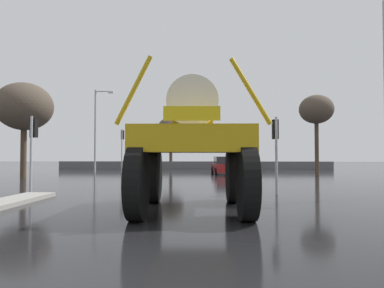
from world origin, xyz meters
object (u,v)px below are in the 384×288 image
(sedan_ahead, at_px, (224,166))
(oversize_sprayer, at_px, (193,145))
(bare_tree_left, at_px, (24,107))
(traffic_signal_far_left, at_px, (122,141))
(streetlight_far_left, at_px, (97,126))
(bare_tree_far_center, at_px, (171,129))
(traffic_signal_near_left, at_px, (33,137))
(bare_tree_right, at_px, (316,110))
(traffic_signal_near_right, at_px, (276,138))

(sedan_ahead, bearing_deg, oversize_sprayer, 168.84)
(sedan_ahead, relative_size, bare_tree_left, 0.62)
(sedan_ahead, distance_m, traffic_signal_far_left, 9.64)
(sedan_ahead, bearing_deg, bare_tree_left, 106.33)
(streetlight_far_left, distance_m, bare_tree_far_center, 11.76)
(oversize_sprayer, height_order, bare_tree_far_center, bare_tree_far_center)
(oversize_sprayer, xyz_separation_m, traffic_signal_near_left, (-7.32, 4.40, 0.50))
(traffic_signal_far_left, bearing_deg, bare_tree_left, -126.74)
(streetlight_far_left, distance_m, bare_tree_right, 19.66)
(sedan_ahead, xyz_separation_m, traffic_signal_far_left, (-9.29, 1.27, 2.23))
(sedan_ahead, distance_m, traffic_signal_near_right, 15.19)
(traffic_signal_near_left, xyz_separation_m, bare_tree_left, (-5.47, 9.10, 2.65))
(sedan_ahead, bearing_deg, streetlight_far_left, 75.37)
(sedan_ahead, bearing_deg, traffic_signal_near_left, 142.87)
(oversize_sprayer, height_order, streetlight_far_left, streetlight_far_left)
(traffic_signal_far_left, distance_m, bare_tree_right, 17.10)
(traffic_signal_far_left, xyz_separation_m, bare_tree_right, (16.57, -3.58, 2.28))
(oversize_sprayer, relative_size, bare_tree_far_center, 0.87)
(traffic_signal_near_right, xyz_separation_m, bare_tree_far_center, (-7.47, 27.02, 2.43))
(traffic_signal_far_left, height_order, bare_tree_left, bare_tree_left)
(bare_tree_left, distance_m, bare_tree_far_center, 19.93)
(oversize_sprayer, bearing_deg, traffic_signal_near_right, -39.36)
(traffic_signal_near_left, bearing_deg, streetlight_far_left, 99.15)
(bare_tree_left, xyz_separation_m, bare_tree_far_center, (8.71, 17.92, -0.30))
(oversize_sprayer, relative_size, bare_tree_left, 0.80)
(oversize_sprayer, bearing_deg, streetlight_far_left, 23.45)
(traffic_signal_near_left, bearing_deg, traffic_signal_near_right, 0.01)
(traffic_signal_far_left, bearing_deg, bare_tree_right, -12.20)
(sedan_ahead, distance_m, streetlight_far_left, 12.60)
(oversize_sprayer, relative_size, sedan_ahead, 1.29)
(bare_tree_right, bearing_deg, streetlight_far_left, 167.67)
(traffic_signal_far_left, relative_size, streetlight_far_left, 0.51)
(traffic_signal_near_left, height_order, bare_tree_far_center, bare_tree_far_center)
(traffic_signal_near_right, height_order, streetlight_far_left, streetlight_far_left)
(sedan_ahead, relative_size, streetlight_far_left, 0.54)
(oversize_sprayer, xyz_separation_m, bare_tree_left, (-12.79, 13.50, 3.15))
(traffic_signal_near_right, relative_size, streetlight_far_left, 0.42)
(traffic_signal_far_left, bearing_deg, sedan_ahead, -7.77)
(streetlight_far_left, relative_size, bare_tree_right, 1.22)
(oversize_sprayer, relative_size, traffic_signal_near_right, 1.66)
(traffic_signal_near_right, bearing_deg, bare_tree_right, 65.63)
(traffic_signal_near_left, bearing_deg, bare_tree_far_center, 83.16)
(bare_tree_left, bearing_deg, traffic_signal_near_left, -58.99)
(sedan_ahead, bearing_deg, traffic_signal_far_left, 76.56)
(traffic_signal_near_right, relative_size, traffic_signal_far_left, 0.82)
(sedan_ahead, xyz_separation_m, bare_tree_right, (7.27, -2.31, 4.51))
(traffic_signal_far_left, bearing_deg, oversize_sprayer, -70.25)
(sedan_ahead, height_order, traffic_signal_near_left, traffic_signal_near_left)
(oversize_sprayer, bearing_deg, bare_tree_left, 41.66)
(traffic_signal_far_left, bearing_deg, streetlight_far_left, 166.89)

